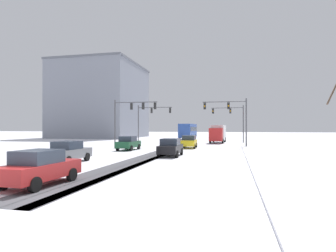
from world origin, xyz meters
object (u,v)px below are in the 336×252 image
car_red_fifth (39,167)px  office_building_far_left_block (102,101)px  traffic_signal_far_left (150,116)px  car_yellow_cab_lead (189,142)px  box_truck_delivery (218,133)px  traffic_signal_near_right (231,113)px  bus_oncoming (188,130)px  car_grey_fourth (68,152)px  traffic_signal_far_right (232,116)px  traffic_signal_near_left (132,112)px  car_black_third (171,147)px  car_dark_green_second (128,143)px

car_red_fifth → office_building_far_left_block: 63.11m
traffic_signal_far_left → car_red_fifth: bearing=-81.2°
traffic_signal_far_left → car_yellow_cab_lead: 14.75m
traffic_signal_far_left → box_truck_delivery: bearing=10.1°
car_yellow_cab_lead → car_red_fifth: size_ratio=1.00×
traffic_signal_far_left → traffic_signal_near_right: bearing=-30.8°
car_red_fifth → bus_oncoming: bearing=91.4°
car_yellow_cab_lead → car_grey_fourth: 18.06m
traffic_signal_far_left → car_yellow_cab_lead: traffic_signal_far_left is taller
traffic_signal_far_left → traffic_signal_near_right: size_ratio=1.00×
traffic_signal_far_left → car_red_fifth: 36.51m
bus_oncoming → traffic_signal_far_right: bearing=-48.4°
traffic_signal_near_left → car_black_third: 14.72m
car_yellow_cab_lead → bus_oncoming: bearing=99.3°
car_red_fifth → box_truck_delivery: box_truck_delivery is taller
traffic_signal_near_left → car_grey_fourth: 18.54m
box_truck_delivery → traffic_signal_near_right: bearing=-77.5°
office_building_far_left_block → traffic_signal_far_right: bearing=-27.3°
traffic_signal_near_right → car_dark_green_second: bearing=-145.7°
traffic_signal_near_right → car_black_third: 15.01m
car_yellow_cab_lead → box_truck_delivery: (2.90, 13.40, 0.82)m
car_grey_fourth → bus_oncoming: bearing=87.0°
traffic_signal_far_right → bus_oncoming: size_ratio=0.59×
traffic_signal_far_right → car_grey_fourth: 34.43m
traffic_signal_far_right → office_building_far_left_block: (-33.58, 17.35, 4.92)m
traffic_signal_near_left → box_truck_delivery: bearing=47.7°
traffic_signal_far_left → car_red_fifth: size_ratio=1.56×
car_red_fifth → box_truck_delivery: 38.42m
car_yellow_cab_lead → office_building_far_left_block: bearing=130.9°
car_dark_green_second → box_truck_delivery: size_ratio=0.55×
traffic_signal_far_left → traffic_signal_far_right: (13.89, 3.94, -0.02)m
car_dark_green_second → box_truck_delivery: box_truck_delivery is taller
car_red_fifth → traffic_signal_near_right: bearing=73.4°
office_building_far_left_block → traffic_signal_far_left: bearing=-47.2°
traffic_signal_far_right → car_red_fifth: 40.87m
traffic_signal_near_left → car_grey_fourth: bearing=-84.7°
traffic_signal_near_left → office_building_far_left_block: bearing=122.6°
traffic_signal_near_left → office_building_far_left_block: (-20.11, 31.45, 4.75)m
car_black_third → box_truck_delivery: (2.99, 23.82, 0.82)m
traffic_signal_far_left → car_yellow_cab_lead: (8.63, -11.34, -3.83)m
traffic_signal_near_right → traffic_signal_near_left: bearing=-171.9°
car_yellow_cab_lead → car_red_fifth: same height
car_yellow_cab_lead → car_dark_green_second: bearing=-143.2°
car_red_fifth → car_black_third: bearing=78.1°
car_yellow_cab_lead → car_dark_green_second: same height
traffic_signal_near_right → box_truck_delivery: 10.96m
box_truck_delivery → office_building_far_left_block: bearing=148.4°
traffic_signal_near_right → box_truck_delivery: size_ratio=0.87×
traffic_signal_far_left → bus_oncoming: bearing=73.4°
traffic_signal_far_right → bus_oncoming: traffic_signal_far_right is taller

